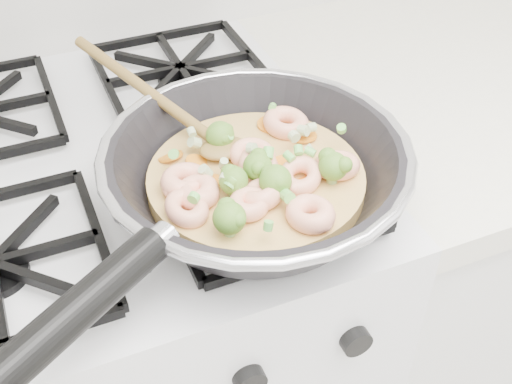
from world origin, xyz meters
name	(u,v)px	position (x,y,z in m)	size (l,w,h in m)	color
stove	(144,364)	(0.00, 1.70, 0.46)	(0.60, 0.60, 0.92)	white
skillet	(253,173)	(0.13, 1.53, 0.96)	(0.48, 0.48, 0.09)	black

